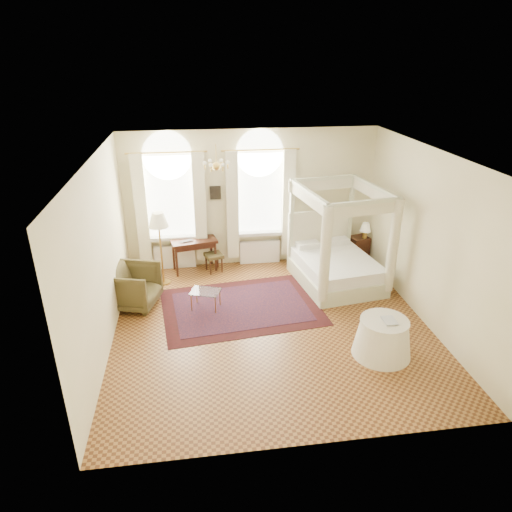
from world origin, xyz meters
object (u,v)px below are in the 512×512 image
(canopy_bed, at_px, (337,263))
(stool, at_px, (214,257))
(side_table, at_px, (383,338))
(nightstand, at_px, (358,249))
(floor_lamp, at_px, (159,224))
(writing_desk, at_px, (194,244))
(armchair, at_px, (134,287))
(coffee_table, at_px, (205,293))

(canopy_bed, distance_m, stool, 2.92)
(stool, relative_size, side_table, 0.48)
(stool, bearing_deg, side_table, -54.15)
(nightstand, relative_size, stool, 1.29)
(floor_lamp, height_order, side_table, floor_lamp)
(writing_desk, relative_size, stool, 2.36)
(armchair, xyz_separation_m, side_table, (4.45, -2.34, -0.10))
(canopy_bed, relative_size, writing_desk, 2.00)
(writing_desk, bearing_deg, nightstand, -0.00)
(armchair, height_order, coffee_table, armchair)
(nightstand, distance_m, coffee_table, 4.36)
(nightstand, xyz_separation_m, armchair, (-5.40, -1.54, 0.12))
(writing_desk, bearing_deg, armchair, -129.65)
(writing_desk, relative_size, armchair, 1.20)
(coffee_table, distance_m, side_table, 3.60)
(floor_lamp, bearing_deg, stool, 21.03)
(coffee_table, distance_m, floor_lamp, 1.92)
(floor_lamp, bearing_deg, canopy_bed, -8.17)
(canopy_bed, xyz_separation_m, armchair, (-4.47, -0.39, -0.07))
(stool, height_order, side_table, side_table)
(coffee_table, height_order, floor_lamp, floor_lamp)
(stool, bearing_deg, nightstand, 1.96)
(coffee_table, bearing_deg, nightstand, 25.41)
(writing_desk, bearing_deg, side_table, -50.74)
(armchair, bearing_deg, side_table, -101.35)
(nightstand, distance_m, side_table, 4.00)
(coffee_table, bearing_deg, armchair, 167.34)
(nightstand, relative_size, side_table, 0.62)
(armchair, distance_m, floor_lamp, 1.50)
(nightstand, relative_size, floor_lamp, 0.37)
(stool, height_order, floor_lamp, floor_lamp)
(nightstand, height_order, coffee_table, nightstand)
(nightstand, distance_m, armchair, 5.62)
(stool, bearing_deg, coffee_table, -98.82)
(writing_desk, xyz_separation_m, stool, (0.46, -0.13, -0.31))
(writing_desk, distance_m, side_table, 5.03)
(armchair, bearing_deg, nightstand, -57.67)
(canopy_bed, xyz_separation_m, coffee_table, (-3.00, -0.72, -0.15))
(coffee_table, height_order, side_table, side_table)
(side_table, bearing_deg, nightstand, 76.26)
(nightstand, height_order, stool, nightstand)
(armchair, relative_size, side_table, 0.95)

